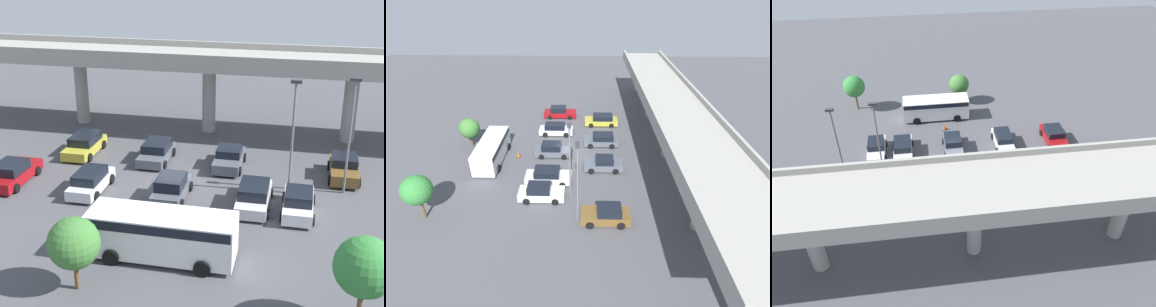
% 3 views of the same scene
% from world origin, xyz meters
% --- Properties ---
extents(ground_plane, '(101.70, 101.70, 0.00)m').
position_xyz_m(ground_plane, '(0.00, 0.00, 0.00)').
color(ground_plane, '#4C4C51').
extents(highway_overpass, '(48.63, 6.40, 7.38)m').
position_xyz_m(highway_overpass, '(-0.00, 11.84, 5.99)').
color(highway_overpass, '#9E9B93').
rests_on(highway_overpass, ground_plane).
extents(parked_car_0, '(2.25, 4.85, 1.59)m').
position_xyz_m(parked_car_0, '(-11.25, -1.89, 0.73)').
color(parked_car_0, maroon).
rests_on(parked_car_0, ground_plane).
extents(parked_car_1, '(2.25, 4.69, 1.54)m').
position_xyz_m(parked_car_1, '(-8.58, 4.39, 0.74)').
color(parked_car_1, gold).
rests_on(parked_car_1, ground_plane).
extents(parked_car_2, '(2.05, 4.52, 1.52)m').
position_xyz_m(parked_car_2, '(-5.44, -1.98, 0.74)').
color(parked_car_2, silver).
rests_on(parked_car_2, ground_plane).
extents(parked_car_3, '(2.25, 4.34, 1.51)m').
position_xyz_m(parked_car_3, '(-2.60, 4.14, 0.73)').
color(parked_car_3, '#515660').
rests_on(parked_car_3, ground_plane).
extents(parked_car_4, '(2.13, 4.35, 1.61)m').
position_xyz_m(parked_car_4, '(0.14, -1.86, 0.75)').
color(parked_car_4, '#515660').
rests_on(parked_car_4, ground_plane).
extents(parked_car_5, '(2.19, 4.32, 1.52)m').
position_xyz_m(parked_car_5, '(3.02, 4.11, 0.71)').
color(parked_car_5, '#515660').
rests_on(parked_car_5, ground_plane).
extents(parked_car_6, '(2.20, 4.85, 1.58)m').
position_xyz_m(parked_car_6, '(5.53, -1.81, 0.74)').
color(parked_car_6, silver).
rests_on(parked_car_6, ground_plane).
extents(parked_car_7, '(2.06, 4.46, 1.59)m').
position_xyz_m(parked_car_7, '(8.32, -2.20, 0.74)').
color(parked_car_7, silver).
rests_on(parked_car_7, ground_plane).
extents(parked_car_8, '(2.16, 4.34, 1.58)m').
position_xyz_m(parked_car_8, '(11.29, 3.95, 0.75)').
color(parked_car_8, brown).
rests_on(parked_car_8, ground_plane).
extents(shuttle_bus, '(7.81, 2.81, 2.59)m').
position_xyz_m(shuttle_bus, '(1.42, -8.80, 1.55)').
color(shuttle_bus, white).
rests_on(shuttle_bus, ground_plane).
extents(lamp_post_near_aisle, '(0.70, 0.35, 7.87)m').
position_xyz_m(lamp_post_near_aisle, '(11.21, 1.42, 4.62)').
color(lamp_post_near_aisle, slate).
rests_on(lamp_post_near_aisle, ground_plane).
extents(lamp_post_mid_lot, '(0.70, 0.35, 7.75)m').
position_xyz_m(lamp_post_mid_lot, '(7.61, 0.62, 4.56)').
color(lamp_post_mid_lot, slate).
rests_on(lamp_post_mid_lot, ground_plane).
extents(tree_front_left, '(2.54, 2.54, 3.80)m').
position_xyz_m(tree_front_left, '(-1.86, -12.36, 2.52)').
color(tree_front_left, brown).
rests_on(tree_front_left, ground_plane).
extents(tree_front_centre, '(2.65, 2.65, 4.43)m').
position_xyz_m(tree_front_centre, '(11.23, -12.37, 3.09)').
color(tree_front_centre, brown).
rests_on(tree_front_centre, ground_plane).
extents(traffic_cone, '(0.44, 0.44, 0.70)m').
position_xyz_m(traffic_cone, '(0.68, -5.97, 0.33)').
color(traffic_cone, black).
rests_on(traffic_cone, ground_plane).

